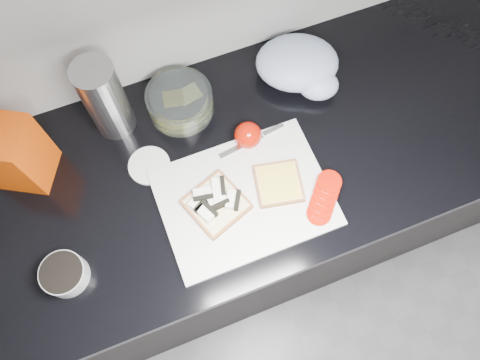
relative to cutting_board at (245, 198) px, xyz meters
name	(u,v)px	position (x,y,z in m)	size (l,w,h in m)	color
base_cabinet	(209,224)	(-0.08, 0.11, -0.48)	(3.50, 0.60, 0.86)	black
countertop	(198,173)	(-0.08, 0.11, -0.03)	(3.50, 0.64, 0.04)	black
cutting_board	(245,198)	(0.00, 0.00, 0.00)	(0.40, 0.30, 0.01)	silver
bread_left	(215,203)	(-0.07, 0.01, 0.02)	(0.17, 0.17, 0.04)	beige
bread_right	(279,184)	(0.09, 0.00, 0.01)	(0.13, 0.13, 0.02)	beige
tomato_slices	(324,198)	(0.17, -0.08, 0.02)	(0.13, 0.13, 0.03)	#A41203
knife	(260,137)	(0.09, 0.13, 0.01)	(0.18, 0.04, 0.01)	silver
seed_tub	(64,274)	(-0.44, -0.03, 0.02)	(0.10, 0.10, 0.05)	#989C9D
tub_lid	(149,165)	(-0.19, 0.17, 0.00)	(0.10, 0.10, 0.01)	silver
glass_bowl	(180,102)	(-0.06, 0.29, 0.03)	(0.17, 0.17, 0.07)	silver
bread_bag	(13,153)	(-0.46, 0.26, 0.09)	(0.12, 0.12, 0.20)	red
steel_canister	(105,99)	(-0.23, 0.31, 0.11)	(0.10, 0.10, 0.23)	#B5B5BA
grocery_bag	(300,66)	(0.26, 0.27, 0.04)	(0.26, 0.25, 0.10)	#ADB7D5
whole_tomatoes	(248,135)	(0.06, 0.14, 0.03)	(0.07, 0.07, 0.07)	#A41203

